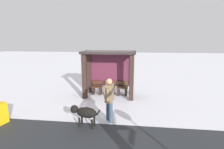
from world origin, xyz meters
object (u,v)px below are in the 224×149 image
at_px(bus_shelter, 109,66).
at_px(person_walking, 109,97).
at_px(bench_left_inside, 97,89).
at_px(bench_center_inside, 110,89).
at_px(dog, 84,112).
at_px(bench_right_inside, 122,90).

relative_size(bus_shelter, person_walking, 1.67).
xyz_separation_m(bench_left_inside, person_walking, (1.08, -3.01, 0.65)).
bearing_deg(person_walking, bench_left_inside, 109.80).
bearing_deg(bench_center_inside, bench_left_inside, 179.93).
distance_m(bench_center_inside, dog, 3.50).
bearing_deg(person_walking, bus_shelter, 97.56).
height_order(bus_shelter, person_walking, bus_shelter).
distance_m(bus_shelter, dog, 3.58).
xyz_separation_m(bus_shelter, bench_right_inside, (0.70, 0.08, -1.31)).
bearing_deg(dog, bench_center_inside, 83.25).
distance_m(bus_shelter, bench_right_inside, 1.49).
xyz_separation_m(bus_shelter, person_walking, (0.39, -2.93, -0.66)).
relative_size(bench_left_inside, person_walking, 0.45).
height_order(bus_shelter, bench_center_inside, bus_shelter).
height_order(bus_shelter, bench_left_inside, bus_shelter).
distance_m(person_walking, dog, 1.02).
bearing_deg(bench_left_inside, dog, -85.30).
bearing_deg(bus_shelter, bench_left_inside, 173.01).
bearing_deg(bench_left_inside, bus_shelter, -6.99).
bearing_deg(bus_shelter, dog, -96.91).
distance_m(bench_left_inside, bench_right_inside, 1.39).
bearing_deg(dog, person_walking, 29.77).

